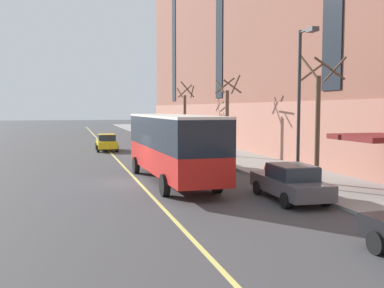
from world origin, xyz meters
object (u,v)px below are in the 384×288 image
street_tree_far_uptown (227,115)px  fire_hydrant (266,170)px  taxi_cab (107,142)px  street_lamp (301,92)px  parked_car_darkgray_2 (290,182)px  parked_car_white_1 (210,157)px  street_tree_far_downtown (185,113)px  city_bus (172,144)px  street_tree_mid_block (318,117)px

street_tree_far_uptown → fire_hydrant: 11.11m
taxi_cab → street_lamp: 24.05m
parked_car_darkgray_2 → street_tree_far_uptown: bearing=79.4°
parked_car_white_1 → street_lamp: 9.32m
street_tree_far_downtown → street_lamp: (-1.42, -27.61, 1.24)m
fire_hydrant → street_tree_far_uptown: bearing=81.9°
city_bus → street_tree_far_uptown: bearing=57.0°
city_bus → street_tree_far_uptown: size_ratio=1.81×
parked_car_white_1 → street_tree_far_downtown: bearing=80.2°
fire_hydrant → street_tree_far_downtown: bearing=86.4°
city_bus → fire_hydrant: size_ratio=16.02×
street_lamp → street_tree_far_downtown: bearing=87.0°
street_lamp → fire_hydrant: 5.52m
street_tree_far_downtown → parked_car_white_1: bearing=-99.8°
street_tree_mid_block → street_tree_far_downtown: (0.01, 26.84, -0.07)m
street_tree_mid_block → parked_car_white_1: bearing=114.1°
city_bus → fire_hydrant: 5.62m
parked_car_white_1 → street_tree_far_uptown: bearing=60.8°
city_bus → taxi_cab: (-1.89, 18.96, -1.30)m
street_tree_far_downtown → fire_hydrant: bearing=-93.6°
parked_car_darkgray_2 → fire_hydrant: 5.99m
street_tree_far_downtown → street_lamp: size_ratio=0.89×
city_bus → street_tree_far_uptown: (6.89, 10.61, 1.33)m
parked_car_white_1 → street_tree_far_uptown: size_ratio=0.69×
street_tree_mid_block → street_lamp: (-1.41, -0.77, 1.17)m
taxi_cab → street_tree_mid_block: size_ratio=0.66×
street_tree_far_uptown → fire_hydrant: bearing=-98.1°
parked_car_white_1 → taxi_cab: (-5.45, 14.32, -0.00)m
city_bus → parked_car_white_1: city_bus is taller
city_bus → street_tree_mid_block: (6.90, -2.83, 1.43)m
parked_car_darkgray_2 → taxi_cab: bearing=103.0°
taxi_cab → street_tree_far_uptown: street_tree_far_uptown is taller
parked_car_white_1 → street_tree_mid_block: (3.34, -7.47, 2.73)m
fire_hydrant → taxi_cab: bearing=111.0°
parked_car_darkgray_2 → street_lamp: street_lamp is taller
street_tree_far_uptown → street_tree_far_downtown: (0.02, 13.40, 0.03)m
parked_car_white_1 → street_tree_mid_block: size_ratio=0.67×
taxi_cab → street_lamp: (7.38, -22.56, 3.90)m
fire_hydrant → parked_car_darkgray_2: bearing=-105.1°
taxi_cab → street_lamp: size_ratio=0.57×
parked_car_darkgray_2 → city_bus: bearing=123.5°
parked_car_darkgray_2 → street_tree_mid_block: 5.06m
parked_car_white_1 → taxi_cab: bearing=110.8°
city_bus → taxi_cab: 19.10m
parked_car_darkgray_2 → street_tree_far_downtown: bearing=84.1°
street_tree_far_uptown → street_lamp: 14.34m
parked_car_white_1 → fire_hydrant: (1.83, -4.65, -0.29)m
taxi_cab → parked_car_darkgray_2: bearing=-77.0°
city_bus → fire_hydrant: bearing=-0.0°
street_lamp → street_tree_mid_block: bearing=28.7°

